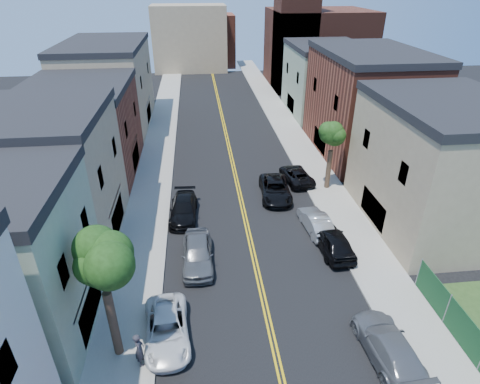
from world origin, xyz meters
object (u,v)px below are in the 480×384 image
object	(u,v)px
pedestrian_left	(139,349)
grey_car_right	(389,347)
silver_car_right	(316,222)
grey_car_left	(198,253)
white_pickup	(167,329)
black_car_right	(333,240)
black_car_left	(183,209)
dark_car_right_far	(296,175)
black_suv_lane	(275,189)

from	to	relation	value
pedestrian_left	grey_car_right	bearing A→B (deg)	-105.95
pedestrian_left	silver_car_right	bearing A→B (deg)	-59.84
grey_car_left	silver_car_right	bearing A→B (deg)	18.86
white_pickup	black_car_right	world-z (taller)	black_car_right
grey_car_left	pedestrian_left	bearing A→B (deg)	-110.89
black_car_left	dark_car_right_far	size ratio (longest dim) A/B	1.07
black_car_left	pedestrian_left	world-z (taller)	pedestrian_left
black_car_left	grey_car_left	bearing A→B (deg)	-77.12
grey_car_left	black_car_right	size ratio (longest dim) A/B	1.03
silver_car_right	pedestrian_left	size ratio (longest dim) A/B	2.27
black_car_left	black_car_right	xyz separation A→B (m)	(10.31, -5.50, 0.09)
white_pickup	black_suv_lane	bearing A→B (deg)	54.71
black_car_left	dark_car_right_far	world-z (taller)	black_car_left
grey_car_left	silver_car_right	world-z (taller)	grey_car_left
pedestrian_left	black_car_right	bearing A→B (deg)	-68.55
black_car_right	grey_car_left	bearing A→B (deg)	-0.96
grey_car_right	pedestrian_left	xyz separation A→B (m)	(-12.20, 0.94, 0.34)
dark_car_right_far	black_car_left	bearing A→B (deg)	18.86
white_pickup	pedestrian_left	bearing A→B (deg)	-133.50
white_pickup	dark_car_right_far	distance (m)	20.23
white_pickup	black_car_right	xyz separation A→B (m)	(11.00, 6.43, 0.15)
silver_car_right	dark_car_right_far	xyz separation A→B (m)	(0.44, 8.00, -0.06)
grey_car_left	black_car_right	xyz separation A→B (m)	(9.30, 0.42, -0.03)
black_suv_lane	pedestrian_left	xyz separation A→B (m)	(-9.70, -15.80, 0.37)
dark_car_right_far	pedestrian_left	distance (m)	22.14
black_suv_lane	grey_car_right	bearing A→B (deg)	-77.59
white_pickup	dark_car_right_far	size ratio (longest dim) A/B	1.03
pedestrian_left	dark_car_right_far	bearing A→B (deg)	-44.98
black_car_left	silver_car_right	size ratio (longest dim) A/B	1.16
silver_car_right	pedestrian_left	bearing A→B (deg)	36.62
black_suv_lane	pedestrian_left	distance (m)	18.55
white_pickup	grey_car_left	size ratio (longest dim) A/B	0.97
grey_car_left	pedestrian_left	size ratio (longest dim) A/B	2.61
dark_car_right_far	pedestrian_left	world-z (taller)	pedestrian_left
silver_car_right	black_suv_lane	world-z (taller)	black_suv_lane
black_car_right	silver_car_right	world-z (taller)	black_car_right
white_pickup	black_suv_lane	distance (m)	16.65
white_pickup	silver_car_right	size ratio (longest dim) A/B	1.12
grey_car_left	black_suv_lane	size ratio (longest dim) A/B	0.94
white_pickup	pedestrian_left	distance (m)	1.96
grey_car_left	dark_car_right_far	size ratio (longest dim) A/B	1.06
dark_car_right_far	grey_car_left	bearing A→B (deg)	42.50
grey_car_left	black_car_left	world-z (taller)	grey_car_left
white_pickup	dark_car_right_far	bearing A→B (deg)	52.48
grey_car_right	silver_car_right	xyz separation A→B (m)	(-0.44, 11.41, -0.05)
grey_car_right	pedestrian_left	distance (m)	12.24
silver_car_right	white_pickup	bearing A→B (deg)	35.33
black_car_left	black_suv_lane	xyz separation A→B (m)	(7.81, 2.38, 0.01)
grey_car_right	pedestrian_left	size ratio (longest dim) A/B	2.76
grey_car_left	grey_car_right	bearing A→B (deg)	-41.94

